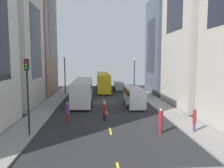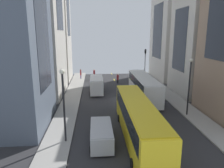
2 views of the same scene
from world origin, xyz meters
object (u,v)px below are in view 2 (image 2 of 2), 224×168
(streetcar_yellow, at_px, (138,118))
(car_silver_0, at_px, (101,133))
(traffic_light_near_corner, at_px, (145,58))
(pedestrian_crossing_mid, at_px, (81,73))
(pedestrian_walking_far, at_px, (118,78))
(delivery_van_white, at_px, (97,84))
(pedestrian_crossing_near, at_px, (136,77))
(city_bus_white, at_px, (143,85))
(pedestrian_waiting_curb, at_px, (94,74))

(streetcar_yellow, distance_m, car_silver_0, 3.56)
(car_silver_0, xyz_separation_m, traffic_light_near_corner, (-10.31, -27.80, 3.43))
(streetcar_yellow, bearing_deg, pedestrian_crossing_mid, -76.07)
(streetcar_yellow, xyz_separation_m, traffic_light_near_corner, (-6.97, -27.31, 2.29))
(streetcar_yellow, relative_size, pedestrian_crossing_mid, 6.74)
(traffic_light_near_corner, bearing_deg, pedestrian_crossing_mid, -1.04)
(car_silver_0, xyz_separation_m, pedestrian_walking_far, (-3.97, -23.58, 0.02))
(delivery_van_white, height_order, traffic_light_near_corner, traffic_light_near_corner)
(pedestrian_crossing_near, bearing_deg, city_bus_white, -99.71)
(delivery_van_white, bearing_deg, pedestrian_crossing_mid, -73.39)
(delivery_van_white, bearing_deg, city_bus_white, 152.30)
(traffic_light_near_corner, bearing_deg, delivery_van_white, 45.43)
(delivery_van_white, bearing_deg, car_silver_0, 90.77)
(streetcar_yellow, relative_size, traffic_light_near_corner, 2.24)
(delivery_van_white, xyz_separation_m, traffic_light_near_corner, (-10.54, -10.70, 2.90))
(car_silver_0, distance_m, traffic_light_near_corner, 29.85)
(city_bus_white, height_order, car_silver_0, city_bus_white)
(pedestrian_walking_far, height_order, pedestrian_waiting_curb, pedestrian_waiting_curb)
(pedestrian_waiting_curb, bearing_deg, streetcar_yellow, 5.37)
(delivery_van_white, distance_m, pedestrian_waiting_curb, 10.75)
(pedestrian_walking_far, height_order, traffic_light_near_corner, traffic_light_near_corner)
(traffic_light_near_corner, bearing_deg, city_bus_white, 76.21)
(pedestrian_waiting_curb, bearing_deg, pedestrian_walking_far, 44.35)
(car_silver_0, bearing_deg, traffic_light_near_corner, -110.34)
(city_bus_white, relative_size, pedestrian_crossing_mid, 6.08)
(pedestrian_crossing_near, bearing_deg, streetcar_yellow, -105.26)
(pedestrian_crossing_mid, bearing_deg, pedestrian_waiting_curb, -74.27)
(pedestrian_walking_far, bearing_deg, pedestrian_crossing_near, 34.31)
(city_bus_white, bearing_deg, pedestrian_walking_far, -74.53)
(pedestrian_crossing_mid, relative_size, traffic_light_near_corner, 0.33)
(pedestrian_waiting_curb, bearing_deg, car_silver_0, -1.60)
(car_silver_0, bearing_deg, city_bus_white, -116.79)
(city_bus_white, xyz_separation_m, streetcar_yellow, (3.44, 12.93, 0.12))
(city_bus_white, xyz_separation_m, pedestrian_walking_far, (2.81, -10.16, -1.00))
(pedestrian_crossing_near, xyz_separation_m, traffic_light_near_corner, (-2.62, -3.80, 3.32))
(streetcar_yellow, height_order, pedestrian_crossing_near, streetcar_yellow)
(delivery_van_white, xyz_separation_m, pedestrian_crossing_near, (-7.92, -6.90, -0.42))
(streetcar_yellow, height_order, delivery_van_white, streetcar_yellow)
(pedestrian_walking_far, bearing_deg, city_bus_white, -46.70)
(car_silver_0, height_order, traffic_light_near_corner, traffic_light_near_corner)
(city_bus_white, distance_m, pedestrian_crossing_near, 10.66)
(pedestrian_crossing_near, distance_m, traffic_light_near_corner, 5.68)
(pedestrian_crossing_mid, xyz_separation_m, traffic_light_near_corner, (-13.81, 0.25, 3.15))
(pedestrian_walking_far, bearing_deg, streetcar_yellow, -63.72)
(city_bus_white, relative_size, pedestrian_crossing_near, 5.97)
(pedestrian_crossing_mid, bearing_deg, pedestrian_crossing_near, -89.82)
(city_bus_white, distance_m, car_silver_0, 15.07)
(streetcar_yellow, xyz_separation_m, car_silver_0, (3.34, 0.49, -1.14))
(pedestrian_waiting_curb, height_order, traffic_light_near_corner, traffic_light_near_corner)
(pedestrian_crossing_mid, distance_m, traffic_light_near_corner, 14.16)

